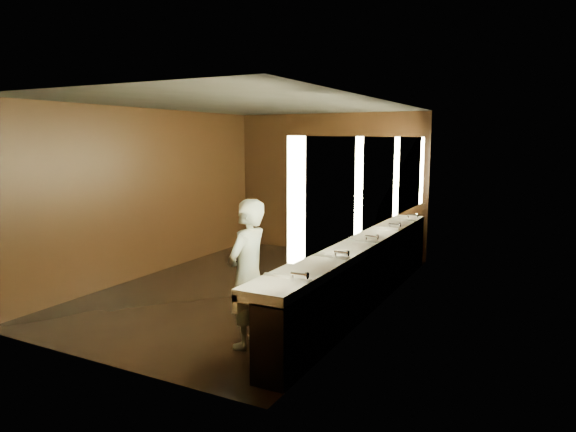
{
  "coord_description": "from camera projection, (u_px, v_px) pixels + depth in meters",
  "views": [
    {
      "loc": [
        4.06,
        -6.55,
        2.3
      ],
      "look_at": [
        0.64,
        0.0,
        1.18
      ],
      "focal_mm": 32.0,
      "sensor_mm": 36.0,
      "label": 1
    }
  ],
  "objects": [
    {
      "name": "mirror_band",
      "position": [
        378.0,
        181.0,
        6.77
      ],
      "size": [
        0.06,
        5.03,
        1.15
      ],
      "color": "#FAF4B4",
      "rests_on": "wall_right"
    },
    {
      "name": "wall_right",
      "position": [
        379.0,
        207.0,
        6.82
      ],
      "size": [
        0.02,
        6.0,
        2.8
      ],
      "primitive_type": "cube",
      "color": "black",
      "rests_on": "floor"
    },
    {
      "name": "wall_left",
      "position": [
        150.0,
        192.0,
        8.65
      ],
      "size": [
        0.02,
        6.0,
        2.8
      ],
      "primitive_type": "cube",
      "color": "black",
      "rests_on": "floor"
    },
    {
      "name": "trash_bin",
      "position": [
        331.0,
        297.0,
        6.66
      ],
      "size": [
        0.35,
        0.35,
        0.53
      ],
      "primitive_type": "cylinder",
      "rotation": [
        0.0,
        0.0,
        -0.02
      ],
      "color": "black",
      "rests_on": "floor"
    },
    {
      "name": "person",
      "position": [
        248.0,
        274.0,
        5.64
      ],
      "size": [
        0.42,
        0.62,
        1.66
      ],
      "primitive_type": "imported",
      "rotation": [
        0.0,
        0.0,
        -1.6
      ],
      "color": "#83ADC4",
      "rests_on": "floor"
    },
    {
      "name": "floor",
      "position": [
        252.0,
        289.0,
        7.94
      ],
      "size": [
        6.0,
        6.0,
        0.0
      ],
      "primitive_type": "plane",
      "color": "black",
      "rests_on": "ground"
    },
    {
      "name": "sink_counter",
      "position": [
        363.0,
        271.0,
        7.05
      ],
      "size": [
        0.55,
        5.4,
        1.01
      ],
      "color": "black",
      "rests_on": "floor"
    },
    {
      "name": "ceiling",
      "position": [
        250.0,
        104.0,
        7.52
      ],
      "size": [
        4.0,
        6.0,
        0.02
      ],
      "primitive_type": "cube",
      "color": "#2D2D2B",
      "rests_on": "wall_back"
    },
    {
      "name": "wall_front",
      "position": [
        92.0,
        230.0,
        5.1
      ],
      "size": [
        4.0,
        0.02,
        2.8
      ],
      "primitive_type": "cube",
      "color": "black",
      "rests_on": "floor"
    },
    {
      "name": "wall_back",
      "position": [
        329.0,
        184.0,
        10.36
      ],
      "size": [
        4.0,
        0.02,
        2.8
      ],
      "primitive_type": "cube",
      "color": "black",
      "rests_on": "floor"
    }
  ]
}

